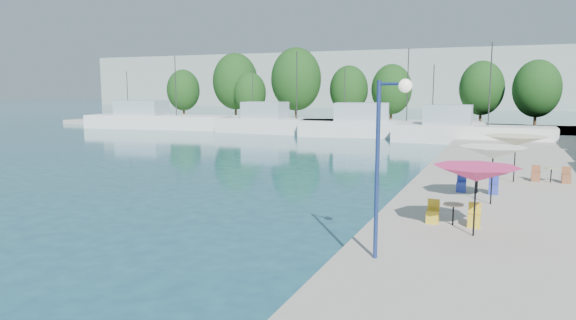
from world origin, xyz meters
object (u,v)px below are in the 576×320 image
at_px(trawler_04, 467,133).
at_px(umbrella_white, 493,153).
at_px(trawler_03, 384,127).
at_px(umbrella_pink, 476,174).
at_px(street_lamp, 388,137).
at_px(umbrella_cream, 516,141).
at_px(trawler_02, 281,125).
at_px(trawler_01, 159,120).

relative_size(trawler_04, umbrella_white, 5.57).
distance_m(trawler_03, umbrella_pink, 42.18).
distance_m(trawler_04, street_lamp, 39.97).
bearing_deg(street_lamp, trawler_04, 110.13).
height_order(trawler_04, umbrella_cream, trawler_04).
bearing_deg(umbrella_pink, umbrella_white, 85.73).
bearing_deg(trawler_03, trawler_02, 172.04).
bearing_deg(street_lamp, umbrella_cream, 96.12).
distance_m(trawler_04, umbrella_pink, 36.44).
relative_size(trawler_02, umbrella_cream, 5.44).
relative_size(trawler_01, umbrella_pink, 7.84).
relative_size(trawler_03, umbrella_cream, 6.61).
xyz_separation_m(trawler_02, trawler_04, (21.77, -3.54, 0.00)).
distance_m(trawler_02, trawler_03, 12.55).
height_order(trawler_02, trawler_03, same).
distance_m(trawler_03, umbrella_white, 37.33).
height_order(trawler_04, street_lamp, trawler_04).
bearing_deg(trawler_01, umbrella_pink, -51.45).
height_order(trawler_01, street_lamp, trawler_01).
distance_m(trawler_02, umbrella_pink, 46.75).
bearing_deg(umbrella_cream, trawler_02, 131.91).
xyz_separation_m(trawler_04, street_lamp, (0.49, -39.85, 3.02)).
bearing_deg(umbrella_white, umbrella_pink, -94.27).
distance_m(trawler_01, umbrella_cream, 53.46).
height_order(trawler_02, umbrella_white, trawler_02).
bearing_deg(umbrella_pink, street_lamp, -121.18).
xyz_separation_m(trawler_02, street_lamp, (22.26, -43.39, 3.02)).
distance_m(trawler_04, umbrella_cream, 25.51).
xyz_separation_m(umbrella_pink, street_lamp, (-2.14, -3.54, 1.43)).
bearing_deg(trawler_02, trawler_01, 177.28).
height_order(trawler_01, trawler_03, same).
bearing_deg(trawler_01, umbrella_cream, -41.73).
relative_size(trawler_03, trawler_04, 1.35).
relative_size(trawler_03, umbrella_pink, 7.44).
bearing_deg(umbrella_pink, trawler_03, 106.37).
relative_size(trawler_01, umbrella_white, 7.95).
distance_m(umbrella_white, street_lamp, 9.22).
xyz_separation_m(umbrella_white, street_lamp, (-2.53, -8.76, 1.32)).
xyz_separation_m(umbrella_cream, street_lamp, (-3.48, -14.71, 1.34)).
bearing_deg(trawler_04, trawler_03, 156.15).
height_order(trawler_02, umbrella_cream, trawler_02).
xyz_separation_m(trawler_02, umbrella_pink, (24.41, -39.85, 1.59)).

